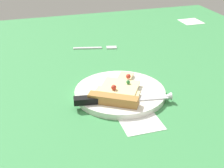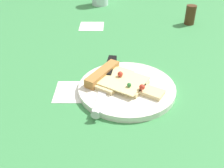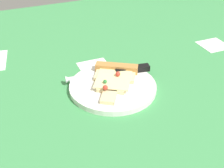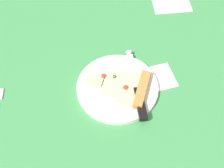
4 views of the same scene
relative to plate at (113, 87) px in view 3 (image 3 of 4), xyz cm
name	(u,v)px [view 3 (image 3 of 4)]	position (x,y,z in cm)	size (l,w,h in cm)	color
ground_plane	(138,95)	(-3.21, -6.05, -2.23)	(153.97, 153.97, 3.00)	#3D8C4C
plate	(113,87)	(0.00, 0.00, 0.00)	(23.34, 23.34, 1.46)	white
pizza_slice	(114,77)	(2.20, -1.34, 1.53)	(18.91, 15.77, 2.63)	beige
knife	(117,72)	(4.83, -3.19, 1.33)	(5.68, 24.04, 2.45)	silver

